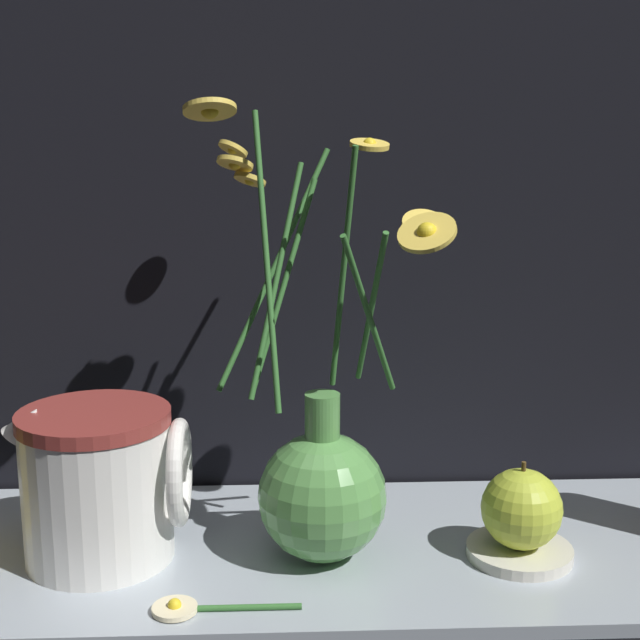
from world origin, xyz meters
TOP-DOWN VIEW (x-y plane):
  - ground_plane at (0.00, 0.00)m, footprint 6.00×6.00m
  - shelf at (0.00, 0.00)m, footprint 0.89×0.28m
  - vase_with_flowers at (-0.00, -0.02)m, footprint 0.22×0.20m
  - ceramic_pitcher at (-0.19, -0.01)m, footprint 0.16×0.13m
  - saucer_plate at (0.17, -0.03)m, footprint 0.09×0.09m
  - orange_fruit at (0.17, -0.03)m, footprint 0.07×0.07m
  - loose_daisy at (-0.11, -0.11)m, footprint 0.12×0.04m

SIDE VIEW (x-z plane):
  - ground_plane at x=0.00m, z-range 0.00..0.00m
  - shelf at x=0.00m, z-range 0.00..0.01m
  - loose_daisy at x=-0.11m, z-range 0.01..0.02m
  - saucer_plate at x=0.17m, z-range 0.01..0.02m
  - orange_fruit at x=0.17m, z-range 0.02..0.10m
  - vase_with_flowers at x=0.00m, z-range -0.11..0.28m
  - ceramic_pitcher at x=-0.19m, z-range 0.01..0.16m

